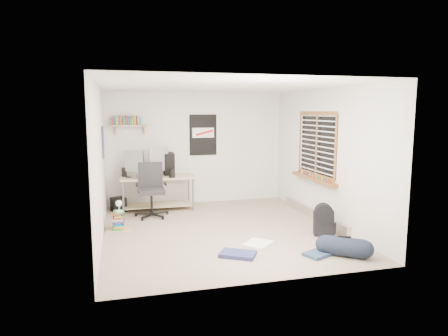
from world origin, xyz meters
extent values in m
cube|color=gray|center=(0.00, 0.00, -0.01)|extent=(4.00, 4.50, 0.01)
cube|color=white|center=(0.00, 0.00, 2.50)|extent=(4.00, 4.50, 0.01)
cube|color=silver|center=(0.00, 2.25, 1.25)|extent=(4.00, 0.01, 2.50)
cube|color=silver|center=(-2.00, 0.00, 1.25)|extent=(0.01, 4.50, 2.50)
cube|color=silver|center=(2.00, 0.00, 1.25)|extent=(0.01, 4.50, 2.50)
cube|color=#CBAA8D|center=(-0.94, 1.80, 0.36)|extent=(1.65, 0.97, 0.71)
cube|color=#BAB9BE|center=(-1.40, 1.80, 0.93)|extent=(0.40, 0.27, 0.44)
cube|color=#999A9E|center=(-0.90, 1.75, 0.95)|extent=(0.44, 0.27, 0.48)
cube|color=black|center=(-0.66, 2.00, 0.95)|extent=(0.23, 0.46, 0.48)
cube|color=black|center=(-1.40, 1.83, 0.72)|extent=(0.40, 0.19, 0.02)
cube|color=black|center=(-1.61, 1.92, 0.81)|extent=(0.11, 0.11, 0.20)
cube|color=black|center=(-0.66, 1.52, 0.80)|extent=(0.12, 0.12, 0.19)
cube|color=#252527|center=(-1.11, 1.22, 0.49)|extent=(0.72, 0.72, 1.08)
cube|color=tan|center=(-1.45, 2.14, 1.78)|extent=(0.80, 0.22, 0.24)
cube|color=black|center=(0.15, 2.23, 1.55)|extent=(0.62, 0.03, 0.92)
cube|color=navy|center=(-1.99, 1.20, 1.50)|extent=(0.02, 0.42, 0.60)
cube|color=brown|center=(1.95, 0.30, 1.45)|extent=(0.10, 1.50, 1.26)
cube|color=#B7B2A8|center=(1.96, 0.30, 0.09)|extent=(0.08, 2.50, 0.18)
cube|color=black|center=(1.62, -0.70, 0.20)|extent=(0.39, 0.36, 0.43)
cylinder|color=black|center=(1.41, -1.69, 0.14)|extent=(0.39, 0.39, 0.55)
cube|color=white|center=(0.36, -0.92, 0.02)|extent=(0.55, 0.55, 0.04)
cube|color=navy|center=(-0.08, -1.31, 0.03)|extent=(0.60, 0.53, 0.05)
cube|color=navy|center=(1.05, -1.59, 0.03)|extent=(0.45, 0.40, 0.05)
cube|color=olive|center=(-1.75, 0.47, 0.15)|extent=(0.49, 0.44, 0.28)
cube|color=silver|center=(-1.73, 0.45, 0.38)|extent=(0.15, 0.22, 0.20)
cube|color=black|center=(-1.75, 1.83, 0.14)|extent=(0.35, 0.35, 0.31)
camera|label=1|loc=(-1.67, -6.62, 2.08)|focal=32.00mm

